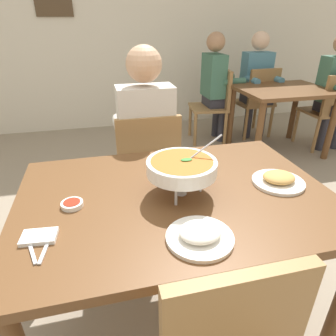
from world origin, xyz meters
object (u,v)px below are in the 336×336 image
object	(u,v)px
dining_table_far	(282,100)
curry_bowl	(182,168)
diner_main	(145,133)
chair_bg_left	(216,102)
chair_bg_right	(330,108)
patron_bg_left	(216,82)
sauce_dish	(72,205)
dining_table_main	(176,211)
chair_diner_main	(147,166)
patron_bg_middle	(257,79)
rice_plate	(199,235)
chair_bg_middle	(257,99)
appetizer_plate	(278,180)
patron_bg_right	(336,86)

from	to	relation	value
dining_table_far	curry_bowl	bearing A→B (deg)	-132.97
diner_main	chair_bg_left	xyz separation A→B (m)	(1.16, 1.56, -0.24)
chair_bg_right	patron_bg_left	size ratio (longest dim) A/B	0.69
sauce_dish	chair_bg_left	bearing A→B (deg)	55.83
curry_bowl	sauce_dish	bearing A→B (deg)	179.30
dining_table_main	patron_bg_left	xyz separation A→B (m)	(1.16, 2.39, 0.09)
curry_bowl	sauce_dish	distance (m)	0.48
chair_diner_main	patron_bg_middle	xyz separation A→B (m)	(1.73, 1.66, 0.24)
sauce_dish	dining_table_far	bearing A→B (deg)	40.13
dining_table_main	diner_main	size ratio (longest dim) A/B	1.05
dining_table_far	rice_plate	bearing A→B (deg)	-129.01
chair_diner_main	chair_bg_middle	distance (m)	2.35
diner_main	appetizer_plate	xyz separation A→B (m)	(0.49, -0.83, 0.03)
chair_bg_left	patron_bg_right	world-z (taller)	patron_bg_right
curry_bowl	appetizer_plate	distance (m)	0.48
appetizer_plate	dining_table_main	bearing A→B (deg)	176.23
chair_bg_middle	patron_bg_middle	world-z (taller)	patron_bg_middle
chair_bg_left	patron_bg_middle	bearing A→B (deg)	7.05
chair_bg_middle	patron_bg_left	distance (m)	0.62
dining_table_main	patron_bg_middle	bearing A→B (deg)	54.43
chair_diner_main	appetizer_plate	size ratio (longest dim) A/B	3.75
dining_table_far	patron_bg_right	world-z (taller)	patron_bg_right
sauce_dish	chair_bg_middle	xyz separation A→B (m)	(2.18, 2.36, -0.25)
patron_bg_middle	diner_main	bearing A→B (deg)	-136.79
dining_table_far	chair_bg_middle	xyz separation A→B (m)	(-0.01, 0.52, -0.11)
chair_diner_main	curry_bowl	distance (m)	0.86
patron_bg_left	dining_table_main	bearing A→B (deg)	-115.86
dining_table_main	chair_diner_main	distance (m)	0.78
curry_bowl	chair_bg_right	size ratio (longest dim) A/B	0.37
diner_main	sauce_dish	xyz separation A→B (m)	(-0.44, -0.80, 0.02)
chair_bg_left	chair_bg_middle	xyz separation A→B (m)	(0.58, -0.00, 0.00)
chair_bg_left	patron_bg_middle	size ratio (longest dim) A/B	0.69
rice_plate	sauce_dish	bearing A→B (deg)	144.55
dining_table_main	appetizer_plate	xyz separation A→B (m)	(0.49, -0.03, 0.12)
rice_plate	appetizer_plate	bearing A→B (deg)	30.15
curry_bowl	patron_bg_middle	distance (m)	2.98
chair_bg_middle	patron_bg_left	world-z (taller)	patron_bg_left
dining_table_main	patron_bg_middle	world-z (taller)	patron_bg_middle
rice_plate	chair_bg_right	xyz separation A→B (m)	(2.35, 2.08, -0.26)
patron_bg_right	patron_bg_left	bearing A→B (deg)	155.07
chair_bg_right	patron_bg_right	distance (m)	0.25
dining_table_main	patron_bg_right	world-z (taller)	patron_bg_right
patron_bg_left	patron_bg_middle	bearing A→B (deg)	3.23
rice_plate	patron_bg_left	size ratio (longest dim) A/B	0.18
curry_bowl	chair_bg_left	distance (m)	2.65
patron_bg_middle	dining_table_far	bearing A→B (deg)	-89.37
chair_bg_right	chair_diner_main	bearing A→B (deg)	-156.94
chair_bg_right	rice_plate	bearing A→B (deg)	-138.48
chair_bg_right	diner_main	bearing A→B (deg)	-157.62
curry_bowl	appetizer_plate	xyz separation A→B (m)	(0.47, -0.02, -0.11)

